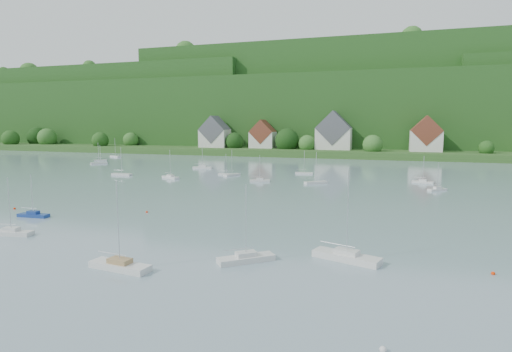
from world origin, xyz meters
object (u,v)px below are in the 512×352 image
at_px(near_sailboat_1, 33,214).
at_px(near_sailboat_2, 120,265).
at_px(near_sailboat_3, 246,258).
at_px(near_sailboat_0, 11,232).
at_px(near_sailboat_4, 346,256).

distance_m(near_sailboat_1, near_sailboat_2, 32.81).
bearing_deg(near_sailboat_3, near_sailboat_1, 125.98).
bearing_deg(near_sailboat_2, near_sailboat_1, 156.65).
distance_m(near_sailboat_0, near_sailboat_3, 34.02).
height_order(near_sailboat_0, near_sailboat_3, near_sailboat_3).
relative_size(near_sailboat_0, near_sailboat_1, 1.13).
height_order(near_sailboat_0, near_sailboat_2, near_sailboat_2).
height_order(near_sailboat_1, near_sailboat_3, near_sailboat_3).
distance_m(near_sailboat_2, near_sailboat_4, 24.36).
relative_size(near_sailboat_0, near_sailboat_4, 0.77).
relative_size(near_sailboat_1, near_sailboat_3, 0.82).
bearing_deg(near_sailboat_0, near_sailboat_3, -9.98).
bearing_deg(near_sailboat_4, near_sailboat_1, -168.80).
bearing_deg(near_sailboat_3, near_sailboat_0, 139.20).
bearing_deg(near_sailboat_0, near_sailboat_4, -4.84).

